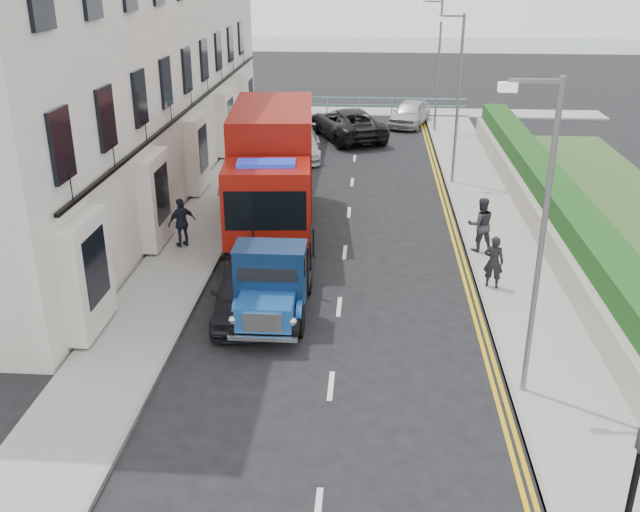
{
  "coord_description": "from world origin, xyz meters",
  "views": [
    {
      "loc": [
        0.75,
        -15.82,
        9.04
      ],
      "look_at": [
        -0.56,
        2.31,
        1.4
      ],
      "focal_mm": 40.0,
      "sensor_mm": 36.0,
      "label": 1
    }
  ],
  "objects_px": {
    "lamp_far": "(437,59)",
    "bedford_lorry": "(272,287)",
    "parked_car_front": "(243,291)",
    "lamp_mid": "(456,91)",
    "lamp_near": "(538,227)",
    "red_lorry": "(272,167)",
    "pedestrian_east_near": "(494,262)"
  },
  "relations": [
    {
      "from": "lamp_near",
      "to": "red_lorry",
      "type": "relative_size",
      "value": 0.85
    },
    {
      "from": "lamp_mid",
      "to": "lamp_far",
      "type": "distance_m",
      "value": 10.0
    },
    {
      "from": "lamp_mid",
      "to": "bedford_lorry",
      "type": "xyz_separation_m",
      "value": [
        -5.93,
        -12.93,
        -2.99
      ]
    },
    {
      "from": "lamp_mid",
      "to": "lamp_far",
      "type": "relative_size",
      "value": 1.0
    },
    {
      "from": "lamp_mid",
      "to": "red_lorry",
      "type": "xyz_separation_m",
      "value": [
        -6.84,
        -5.8,
        -1.75
      ]
    },
    {
      "from": "lamp_near",
      "to": "lamp_mid",
      "type": "bearing_deg",
      "value": 90.0
    },
    {
      "from": "bedford_lorry",
      "to": "parked_car_front",
      "type": "xyz_separation_m",
      "value": [
        -0.85,
        0.33,
        -0.33
      ]
    },
    {
      "from": "parked_car_front",
      "to": "lamp_far",
      "type": "bearing_deg",
      "value": 66.5
    },
    {
      "from": "lamp_near",
      "to": "pedestrian_east_near",
      "type": "bearing_deg",
      "value": 87.64
    },
    {
      "from": "lamp_mid",
      "to": "lamp_far",
      "type": "height_order",
      "value": "same"
    },
    {
      "from": "pedestrian_east_near",
      "to": "lamp_mid",
      "type": "bearing_deg",
      "value": -71.47
    },
    {
      "from": "lamp_far",
      "to": "parked_car_front",
      "type": "relative_size",
      "value": 1.75
    },
    {
      "from": "lamp_far",
      "to": "bedford_lorry",
      "type": "relative_size",
      "value": 1.5
    },
    {
      "from": "parked_car_front",
      "to": "lamp_mid",
      "type": "bearing_deg",
      "value": 54.92
    },
    {
      "from": "lamp_near",
      "to": "pedestrian_east_near",
      "type": "relative_size",
      "value": 4.43
    },
    {
      "from": "parked_car_front",
      "to": "pedestrian_east_near",
      "type": "height_order",
      "value": "pedestrian_east_near"
    },
    {
      "from": "bedford_lorry",
      "to": "pedestrian_east_near",
      "type": "relative_size",
      "value": 2.95
    },
    {
      "from": "lamp_near",
      "to": "red_lorry",
      "type": "distance_m",
      "value": 12.4
    },
    {
      "from": "lamp_far",
      "to": "red_lorry",
      "type": "height_order",
      "value": "lamp_far"
    },
    {
      "from": "lamp_mid",
      "to": "lamp_far",
      "type": "xyz_separation_m",
      "value": [
        0.0,
        10.0,
        0.0
      ]
    },
    {
      "from": "red_lorry",
      "to": "lamp_near",
      "type": "bearing_deg",
      "value": -60.99
    },
    {
      "from": "lamp_mid",
      "to": "lamp_near",
      "type": "bearing_deg",
      "value": -90.0
    },
    {
      "from": "lamp_mid",
      "to": "pedestrian_east_near",
      "type": "relative_size",
      "value": 4.43
    },
    {
      "from": "lamp_near",
      "to": "bedford_lorry",
      "type": "relative_size",
      "value": 1.5
    },
    {
      "from": "lamp_near",
      "to": "red_lorry",
      "type": "height_order",
      "value": "lamp_near"
    },
    {
      "from": "lamp_far",
      "to": "lamp_mid",
      "type": "bearing_deg",
      "value": -90.0
    },
    {
      "from": "red_lorry",
      "to": "parked_car_front",
      "type": "relative_size",
      "value": 2.06
    },
    {
      "from": "lamp_mid",
      "to": "lamp_far",
      "type": "bearing_deg",
      "value": 90.0
    },
    {
      "from": "bedford_lorry",
      "to": "red_lorry",
      "type": "height_order",
      "value": "red_lorry"
    },
    {
      "from": "lamp_far",
      "to": "pedestrian_east_near",
      "type": "xyz_separation_m",
      "value": [
        0.22,
        -20.6,
        -3.09
      ]
    },
    {
      "from": "lamp_far",
      "to": "bedford_lorry",
      "type": "height_order",
      "value": "lamp_far"
    },
    {
      "from": "lamp_far",
      "to": "bedford_lorry",
      "type": "xyz_separation_m",
      "value": [
        -5.93,
        -22.93,
        -2.99
      ]
    }
  ]
}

